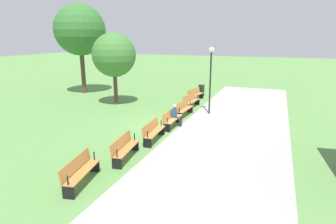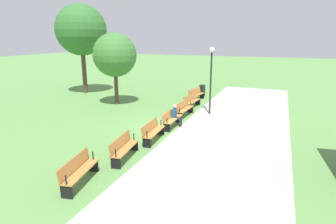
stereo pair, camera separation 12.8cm
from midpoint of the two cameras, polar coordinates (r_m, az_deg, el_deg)
ground_plane at (r=15.21m, az=0.77°, el=-3.02°), size 120.00×120.00×0.00m
path_paving at (r=14.48m, az=12.30°, el=-4.29°), size 27.99×5.53×0.01m
bench_0 at (r=21.60m, az=5.34°, el=3.61°), size 1.98×0.82×0.89m
bench_1 at (r=19.38m, az=4.51°, el=2.33°), size 1.97×0.71×0.89m
bench_2 at (r=17.20m, az=2.99°, el=0.74°), size 1.95×0.59×0.89m
bench_3 at (r=15.09m, az=0.52°, el=-1.26°), size 1.92×0.47×0.89m
bench_4 at (r=13.10m, az=-3.31°, el=-3.81°), size 1.95×0.59×0.89m
bench_5 at (r=11.30m, az=-9.13°, el=-7.10°), size 1.97×0.71×0.89m
bench_6 at (r=9.81m, az=-17.73°, el=-11.19°), size 1.98×0.82×0.89m
person_seated at (r=15.23m, az=1.37°, el=-0.49°), size 0.32×0.52×1.20m
tree_0 at (r=20.21m, az=-11.04°, el=11.21°), size 3.03×3.03×5.00m
tree_1 at (r=25.21m, az=-17.52°, el=15.48°), size 4.17×4.17×7.34m
lamp_post at (r=17.51m, az=8.43°, el=8.75°), size 0.32×0.32×4.11m
trash_bin at (r=23.36m, az=6.59°, el=4.36°), size 0.50×0.50×0.90m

